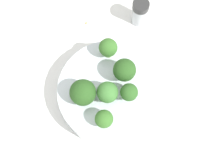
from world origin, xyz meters
TOP-DOWN VIEW (x-y plane):
  - ground_plane at (0.00, 0.00)m, footprint 3.00×3.00m
  - bowl at (0.00, 0.00)m, footprint 0.21×0.21m
  - broccoli_floret_0 at (0.01, -0.03)m, footprint 0.04×0.04m
  - broccoli_floret_1 at (0.06, -0.03)m, footprint 0.04×0.04m
  - broccoli_floret_2 at (-0.01, 0.02)m, footprint 0.04×0.04m
  - broccoli_floret_3 at (-0.03, -0.02)m, footprint 0.03×0.03m
  - broccoli_floret_4 at (-0.05, 0.05)m, footprint 0.03×0.03m
  - broccoli_floret_5 at (0.02, 0.05)m, footprint 0.05×0.05m
  - pepper_shaker at (0.12, -0.15)m, footprint 0.04×0.04m
  - almond_crumb_0 at (0.17, -0.05)m, footprint 0.01×0.01m

SIDE VIEW (x-z plane):
  - ground_plane at x=0.00m, z-range 0.00..0.00m
  - almond_crumb_0 at x=0.17m, z-range 0.00..0.01m
  - bowl at x=0.00m, z-range 0.00..0.05m
  - pepper_shaker at x=0.12m, z-range 0.00..0.06m
  - broccoli_floret_4 at x=-0.05m, z-range 0.05..0.09m
  - broccoli_floret_1 at x=0.06m, z-range 0.05..0.10m
  - broccoli_floret_2 at x=-0.01m, z-range 0.05..0.10m
  - broccoli_floret_3 at x=-0.03m, z-range 0.05..0.10m
  - broccoli_floret_5 at x=0.02m, z-range 0.05..0.10m
  - broccoli_floret_0 at x=0.01m, z-range 0.05..0.11m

